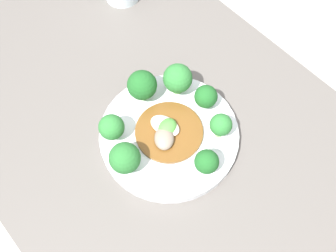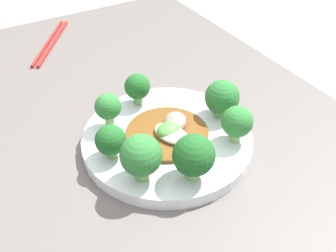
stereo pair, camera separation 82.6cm
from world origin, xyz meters
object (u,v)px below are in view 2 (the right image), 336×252
at_px(plate, 168,141).
at_px(broccoli_northwest, 141,156).
at_px(broccoli_north, 110,140).
at_px(chopsticks, 51,42).
at_px(broccoli_east, 137,87).
at_px(broccoli_southwest, 237,122).
at_px(broccoli_northeast, 108,107).
at_px(stirfry_center, 170,132).
at_px(broccoli_west, 194,156).
at_px(broccoli_south, 220,96).

relative_size(plate, broccoli_northwest, 3.77).
distance_m(plate, broccoli_north, 0.10).
distance_m(broccoli_north, chopsticks, 0.42).
xyz_separation_m(broccoli_east, chopsticks, (0.32, 0.05, -0.05)).
height_order(plate, broccoli_east, broccoli_east).
bearing_deg(chopsticks, broccoli_east, -170.75).
xyz_separation_m(broccoli_northwest, broccoli_southwest, (-0.00, -0.16, -0.01)).
xyz_separation_m(broccoli_northeast, stirfry_center, (-0.07, -0.07, -0.03)).
distance_m(broccoli_northwest, stirfry_center, 0.10).
bearing_deg(broccoli_west, broccoli_southwest, -72.14).
relative_size(broccoli_south, broccoli_west, 0.92).
bearing_deg(broccoli_east, stirfry_center, -178.62).
xyz_separation_m(plate, stirfry_center, (0.00, -0.00, 0.02)).
distance_m(broccoli_northeast, stirfry_center, 0.10).
distance_m(broccoli_south, broccoli_southwest, 0.07).
relative_size(broccoli_northeast, broccoli_east, 1.07).
relative_size(broccoli_west, chopsticks, 0.36).
height_order(broccoli_south, broccoli_northwest, broccoli_northwest).
xyz_separation_m(stirfry_center, chopsticks, (0.42, 0.06, -0.02)).
height_order(broccoli_northeast, broccoli_east, broccoli_northeast).
bearing_deg(broccoli_northeast, broccoli_south, -109.44).
relative_size(plate, broccoli_northeast, 4.46).
height_order(broccoli_north, broccoli_southwest, broccoli_southwest).
xyz_separation_m(broccoli_south, broccoli_southwest, (-0.07, 0.02, 0.00)).
height_order(broccoli_east, chopsticks, broccoli_east).
height_order(broccoli_northeast, broccoli_northwest, broccoli_northwest).
distance_m(broccoli_southwest, chopsticks, 0.50).
height_order(broccoli_northwest, chopsticks, broccoli_northwest).
distance_m(broccoli_east, chopsticks, 0.33).
distance_m(plate, stirfry_center, 0.02).
bearing_deg(broccoli_north, broccoli_southwest, -109.81).
distance_m(stirfry_center, chopsticks, 0.43).
bearing_deg(plate, broccoli_southwest, -125.40).
distance_m(broccoli_southwest, broccoli_west, 0.10).
xyz_separation_m(broccoli_northwest, broccoli_west, (-0.03, -0.06, -0.00)).
distance_m(broccoli_northeast, broccoli_west, 0.16).
bearing_deg(broccoli_northwest, chopsticks, -2.52).
bearing_deg(stirfry_center, broccoli_northeast, 45.98).
bearing_deg(plate, broccoli_east, -0.38).
bearing_deg(broccoli_north, chopsticks, -5.24).
bearing_deg(broccoli_east, broccoli_northwest, 154.63).
height_order(plate, chopsticks, plate).
bearing_deg(stirfry_center, broccoli_west, 169.32).
height_order(broccoli_northeast, chopsticks, broccoli_northeast).
bearing_deg(broccoli_east, broccoli_north, 136.45).
relative_size(broccoli_northeast, stirfry_center, 0.46).
height_order(broccoli_southwest, chopsticks, broccoli_southwest).
xyz_separation_m(broccoli_north, chopsticks, (0.42, -0.04, -0.04)).
bearing_deg(broccoli_west, broccoli_north, 39.55).
relative_size(broccoli_north, broccoli_east, 0.95).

